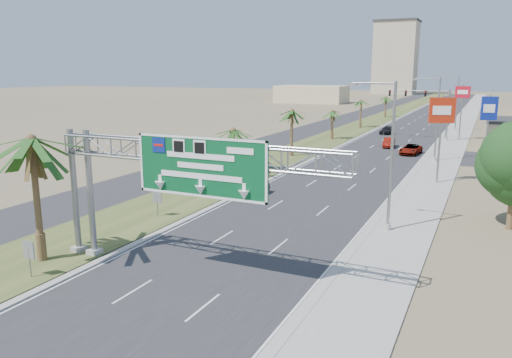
{
  "coord_description": "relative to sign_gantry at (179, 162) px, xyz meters",
  "views": [
    {
      "loc": [
        13.1,
        -11.07,
        10.52
      ],
      "look_at": [
        0.58,
        15.74,
        4.2
      ],
      "focal_mm": 35.0,
      "sensor_mm": 36.0,
      "label": 1
    }
  ],
  "objects": [
    {
      "name": "palm_row_f",
      "position": [
        -8.44,
        100.07,
        -1.35
      ],
      "size": [
        3.99,
        3.99,
        5.75
      ],
      "color": "brown",
      "rests_on": "ground"
    },
    {
      "name": "car_left_lane",
      "position": [
        -3.79,
        17.02,
        -5.39
      ],
      "size": [
        1.64,
        3.96,
        1.34
      ],
      "primitive_type": "imported",
      "rotation": [
        0.0,
        0.0,
        -0.01
      ],
      "color": "black",
      "rests_on": "ground"
    },
    {
      "name": "median_signback_a",
      "position": [
        -6.74,
        -3.93,
        -4.61
      ],
      "size": [
        0.75,
        0.08,
        2.08
      ],
      "color": "gray",
      "rests_on": "ground"
    },
    {
      "name": "palm_near",
      "position": [
        -8.14,
        -1.93,
        0.87
      ],
      "size": [
        5.7,
        5.7,
        8.35
      ],
      "color": "brown",
      "rests_on": "ground"
    },
    {
      "name": "car_far",
      "position": [
        -1.87,
        67.39,
        -5.42
      ],
      "size": [
        2.15,
        4.52,
        1.27
      ],
      "primitive_type": "imported",
      "rotation": [
        0.0,
        0.0,
        -0.08
      ],
      "color": "black",
      "rests_on": "ground"
    },
    {
      "name": "tower_distant",
      "position": [
        -30.94,
        240.07,
        11.44
      ],
      "size": [
        20.0,
        16.0,
        35.0
      ],
      "primitive_type": "cube",
      "color": "tan",
      "rests_on": "ground"
    },
    {
      "name": "pole_sign_red_far",
      "position": [
        10.06,
        63.71,
        0.8
      ],
      "size": [
        2.22,
        0.62,
        8.67
      ],
      "color": "gray",
      "rests_on": "ground"
    },
    {
      "name": "palm_row_e",
      "position": [
        -8.44,
        75.07,
        -0.97
      ],
      "size": [
        3.99,
        3.99,
        6.15
      ],
      "color": "brown",
      "rests_on": "ground"
    },
    {
      "name": "streetlight_far",
      "position": [
        8.36,
        78.07,
        -1.36
      ],
      "size": [
        3.27,
        0.44,
        10.0
      ],
      "color": "gray",
      "rests_on": "ground"
    },
    {
      "name": "pole_sign_blue",
      "position": [
        14.05,
        49.69,
        -0.31
      ],
      "size": [
        2.0,
        0.88,
        7.75
      ],
      "color": "gray",
      "rests_on": "ground"
    },
    {
      "name": "palm_row_b",
      "position": [
        -8.44,
        22.07,
        -1.16
      ],
      "size": [
        3.99,
        3.99,
        5.95
      ],
      "color": "brown",
      "rests_on": "ground"
    },
    {
      "name": "palm_row_d",
      "position": [
        -8.44,
        56.07,
        -1.64
      ],
      "size": [
        3.99,
        3.99,
        5.45
      ],
      "color": "brown",
      "rests_on": "ground"
    },
    {
      "name": "signal_mast",
      "position": [
        6.23,
        62.05,
        -1.21
      ],
      "size": [
        10.28,
        0.71,
        8.0
      ],
      "color": "gray",
      "rests_on": "ground"
    },
    {
      "name": "sign_gantry",
      "position": [
        0.0,
        0.0,
        0.0
      ],
      "size": [
        16.75,
        1.24,
        7.5
      ],
      "color": "gray",
      "rests_on": "ground"
    },
    {
      "name": "building_distant_left",
      "position": [
        -43.94,
        150.07,
        -3.06
      ],
      "size": [
        24.0,
        14.0,
        6.0
      ],
      "primitive_type": "cube",
      "color": "#CDBA8A",
      "rests_on": "ground"
    },
    {
      "name": "car_right_lane",
      "position": [
        5.18,
        46.16,
        -5.4
      ],
      "size": [
        2.66,
        4.92,
        1.31
      ],
      "primitive_type": "imported",
      "rotation": [
        0.0,
        0.0,
        -0.11
      ],
      "color": "gray",
      "rests_on": "ground"
    },
    {
      "name": "sidewalk_right",
      "position": [
        9.56,
        100.07,
        -6.01
      ],
      "size": [
        4.0,
        300.0,
        0.1
      ],
      "primitive_type": "cube",
      "color": "#9E9B93",
      "rests_on": "ground"
    },
    {
      "name": "palm_row_c",
      "position": [
        -8.44,
        38.07,
        -0.39
      ],
      "size": [
        3.99,
        3.99,
        6.75
      ],
      "color": "brown",
      "rests_on": "ground"
    },
    {
      "name": "streetlight_near",
      "position": [
        8.36,
        12.07,
        -1.36
      ],
      "size": [
        3.27,
        0.44,
        10.0
      ],
      "color": "gray",
      "rests_on": "ground"
    },
    {
      "name": "median_grass",
      "position": [
        -8.94,
        100.07,
        -6.0
      ],
      "size": [
        7.0,
        300.0,
        0.12
      ],
      "primitive_type": "cube",
      "color": "#3C4F23",
      "rests_on": "ground"
    },
    {
      "name": "car_mid_lane",
      "position": [
        1.41,
        51.49,
        -5.37
      ],
      "size": [
        1.83,
        4.29,
        1.38
      ],
      "primitive_type": "imported",
      "rotation": [
        0.0,
        0.0,
        0.09
      ],
      "color": "maroon",
      "rests_on": "ground"
    },
    {
      "name": "opposing_road",
      "position": [
        -15.94,
        100.07,
        -6.05
      ],
      "size": [
        8.0,
        300.0,
        0.02
      ],
      "primitive_type": "cube",
      "color": "#28282B",
      "rests_on": "ground"
    },
    {
      "name": "road",
      "position": [
        1.06,
        100.07,
        -6.05
      ],
      "size": [
        12.0,
        300.0,
        0.02
      ],
      "primitive_type": "cube",
      "color": "#28282B",
      "rests_on": "ground"
    },
    {
      "name": "pole_sign_red_near",
      "position": [
        10.06,
        29.28,
        0.54
      ],
      "size": [
        2.36,
        1.11,
        8.45
      ],
      "color": "gray",
      "rests_on": "ground"
    },
    {
      "name": "streetlight_mid",
      "position": [
        8.36,
        42.07,
        -1.36
      ],
      "size": [
        3.27,
        0.44,
        10.0
      ],
      "color": "gray",
      "rests_on": "ground"
    },
    {
      "name": "median_signback_b",
      "position": [
        -7.44,
        8.07,
        -4.61
      ],
      "size": [
        0.75,
        0.08,
        2.08
      ],
      "color": "gray",
      "rests_on": "ground"
    }
  ]
}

